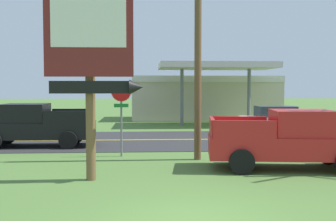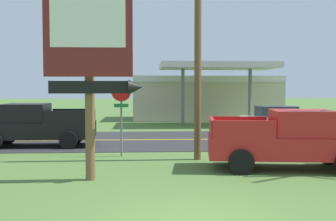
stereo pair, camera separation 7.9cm
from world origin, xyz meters
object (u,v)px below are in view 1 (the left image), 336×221
(pickup_red_parked_on_lawn, at_px, (290,140))
(pickup_black_on_road, at_px, (35,126))
(stop_sign, at_px, (121,105))
(gas_station, at_px, (204,96))
(motel_sign, at_px, (91,52))
(utility_pole, at_px, (198,25))
(car_white_near_lane, at_px, (277,120))

(pickup_red_parked_on_lawn, distance_m, pickup_black_on_road, 11.39)
(stop_sign, distance_m, gas_station, 19.66)
(motel_sign, distance_m, gas_station, 23.98)
(utility_pole, height_order, pickup_red_parked_on_lawn, utility_pole)
(pickup_black_on_road, xyz_separation_m, car_white_near_lane, (12.57, 4.00, -0.13))
(pickup_black_on_road, bearing_deg, utility_pole, -28.88)
(utility_pole, bearing_deg, pickup_black_on_road, 151.12)
(gas_station, bearing_deg, pickup_red_parked_on_lawn, -90.82)
(motel_sign, distance_m, stop_sign, 4.63)
(utility_pole, relative_size, car_white_near_lane, 2.26)
(motel_sign, bearing_deg, pickup_black_on_road, 115.65)
(car_white_near_lane, bearing_deg, utility_pole, -125.47)
(car_white_near_lane, bearing_deg, stop_sign, -140.58)
(motel_sign, relative_size, gas_station, 0.48)
(motel_sign, height_order, pickup_red_parked_on_lawn, motel_sign)
(stop_sign, bearing_deg, pickup_red_parked_on_lawn, -26.77)
(pickup_red_parked_on_lawn, bearing_deg, pickup_black_on_road, 149.17)
(gas_station, height_order, pickup_black_on_road, gas_station)
(stop_sign, xyz_separation_m, gas_station, (6.00, 18.72, -0.08))
(stop_sign, distance_m, pickup_black_on_road, 5.16)
(gas_station, height_order, pickup_red_parked_on_lawn, gas_station)
(pickup_red_parked_on_lawn, distance_m, car_white_near_lane, 10.22)
(stop_sign, xyz_separation_m, pickup_red_parked_on_lawn, (5.69, -2.87, -1.06))
(utility_pole, distance_m, pickup_black_on_road, 8.93)
(gas_station, xyz_separation_m, pickup_red_parked_on_lawn, (-0.31, -21.59, -0.98))
(utility_pole, distance_m, gas_station, 20.08)
(stop_sign, relative_size, pickup_black_on_road, 0.57)
(stop_sign, height_order, gas_station, gas_station)
(motel_sign, bearing_deg, stop_sign, 81.76)
(motel_sign, relative_size, pickup_black_on_road, 1.10)
(gas_station, distance_m, car_white_near_lane, 12.06)
(stop_sign, height_order, pickup_red_parked_on_lawn, stop_sign)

